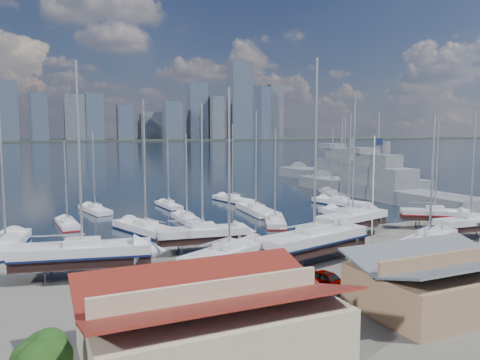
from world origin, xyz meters
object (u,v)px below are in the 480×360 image
sailboat_cradle_0 (83,254)px  car_a (328,280)px  naval_ship_west (344,176)px  naval_ship_east (377,189)px  flagpole (374,186)px

sailboat_cradle_0 → car_a: 21.23m
sailboat_cradle_0 → naval_ship_west: sailboat_cradle_0 is taller
naval_ship_east → car_a: naval_ship_east is taller
car_a → flagpole: flagpole is taller
car_a → naval_ship_west: bearing=37.3°
car_a → flagpole: 14.72m
flagpole → car_a: bearing=-145.4°
naval_ship_east → naval_ship_west: naval_ship_west is taller
sailboat_cradle_0 → naval_ship_east: sailboat_cradle_0 is taller
naval_ship_east → flagpole: 43.16m
naval_ship_east → naval_ship_west: bearing=-23.6°
naval_ship_west → car_a: naval_ship_west is taller
naval_ship_west → car_a: (-49.37, -63.87, -0.98)m
naval_ship_west → car_a: 80.73m
naval_ship_west → car_a: bearing=137.6°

